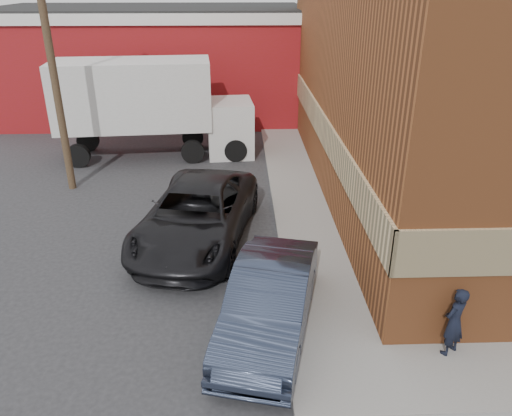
# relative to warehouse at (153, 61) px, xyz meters

# --- Properties ---
(ground) EXTENTS (90.00, 90.00, 0.00)m
(ground) POSITION_rel_warehouse_xyz_m (6.00, -20.00, -2.81)
(ground) COLOR #28282B
(ground) RESTS_ON ground
(sidewalk_west) EXTENTS (1.80, 18.00, 0.12)m
(sidewalk_west) POSITION_rel_warehouse_xyz_m (6.60, -11.00, -2.75)
(sidewalk_west) COLOR gray
(sidewalk_west) RESTS_ON ground
(warehouse) EXTENTS (16.30, 8.30, 5.60)m
(warehouse) POSITION_rel_warehouse_xyz_m (0.00, 0.00, 0.00)
(warehouse) COLOR maroon
(warehouse) RESTS_ON ground
(utility_pole) EXTENTS (2.00, 0.26, 9.00)m
(utility_pole) POSITION_rel_warehouse_xyz_m (-1.50, -11.00, 1.93)
(utility_pole) COLOR #4D3926
(utility_pole) RESTS_ON ground
(man) EXTENTS (0.66, 0.61, 1.50)m
(man) POSITION_rel_warehouse_xyz_m (8.77, -20.25, -1.94)
(man) COLOR black
(man) RESTS_ON sidewalk_south
(sedan) EXTENTS (2.65, 4.87, 1.52)m
(sedan) POSITION_rel_warehouse_xyz_m (5.20, -19.31, -2.05)
(sedan) COLOR #272F42
(sedan) RESTS_ON ground
(suv_a) EXTENTS (3.83, 6.41, 1.67)m
(suv_a) POSITION_rel_warehouse_xyz_m (3.36, -15.16, -1.98)
(suv_a) COLOR black
(suv_a) RESTS_ON ground
(box_truck) EXTENTS (8.26, 3.05, 4.00)m
(box_truck) POSITION_rel_warehouse_xyz_m (1.10, -7.50, -0.51)
(box_truck) COLOR silver
(box_truck) RESTS_ON ground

